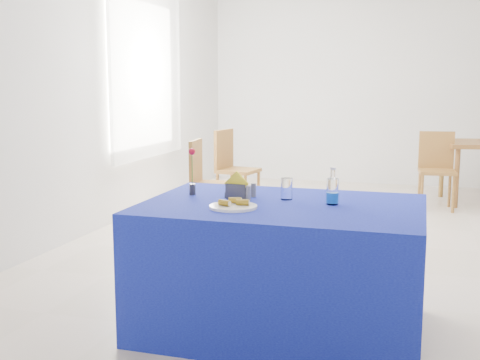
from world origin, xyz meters
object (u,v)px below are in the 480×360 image
object	(u,v)px
water_bottle	(332,192)
chair_bg_left	(436,164)
chair_win_a	(206,178)
plate	(233,207)
blue_table	(282,267)
chair_win_b	(232,164)

from	to	relation	value
water_bottle	chair_bg_left	world-z (taller)	water_bottle
chair_win_a	water_bottle	bearing A→B (deg)	-150.75
plate	chair_win_a	world-z (taller)	chair_win_a
blue_table	chair_win_a	bearing A→B (deg)	120.01
chair_win_a	chair_win_b	world-z (taller)	chair_win_b
blue_table	chair_bg_left	bearing A→B (deg)	76.89
plate	water_bottle	bearing A→B (deg)	27.40
plate	blue_table	bearing A→B (deg)	41.81
plate	water_bottle	size ratio (longest dim) A/B	1.25
blue_table	water_bottle	bearing A→B (deg)	11.65
chair_bg_left	chair_win_b	xyz separation A→B (m)	(-2.28, -0.76, 0.02)
blue_table	chair_win_b	distance (m)	3.51
chair_win_a	chair_win_b	distance (m)	0.97
water_bottle	chair_win_b	world-z (taller)	water_bottle
blue_table	chair_win_a	xyz separation A→B (m)	(-1.31, 2.27, 0.14)
plate	chair_bg_left	xyz separation A→B (m)	(1.16, 4.21, -0.25)
plate	chair_win_b	distance (m)	3.63
water_bottle	chair_bg_left	xyz separation A→B (m)	(0.65, 3.94, -0.31)
plate	blue_table	xyz separation A→B (m)	(0.23, 0.21, -0.39)
plate	chair_win_a	distance (m)	2.71
water_bottle	chair_bg_left	distance (m)	4.01
plate	chair_bg_left	bearing A→B (deg)	74.54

